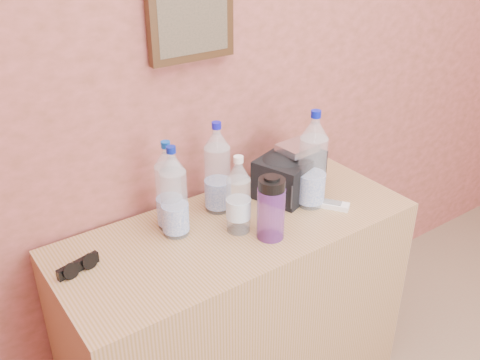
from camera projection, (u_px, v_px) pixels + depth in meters
name	position (u px, v px, depth m)	size (l,w,h in m)	color
picture_frame	(191.00, 21.00, 1.68)	(0.30, 0.03, 0.25)	#382311
dresser	(238.00, 313.00, 1.97)	(1.23, 0.51, 0.77)	tan
pet_large_a	(169.00, 190.00, 1.73)	(0.08, 0.08, 0.31)	silver
pet_large_b	(218.00, 172.00, 1.82)	(0.09, 0.09, 0.33)	silver
pet_large_c	(174.00, 197.00, 1.69)	(0.08, 0.08, 0.31)	silver
pet_large_d	(312.00, 165.00, 1.85)	(0.10, 0.10, 0.36)	white
pet_small	(238.00, 199.00, 1.71)	(0.08, 0.08, 0.27)	#C7E2FF
nalgene_bottle	(271.00, 208.00, 1.69)	(0.09, 0.09, 0.22)	#74379A
sunglasses	(78.00, 266.00, 1.57)	(0.13, 0.05, 0.03)	black
ac_remote	(330.00, 204.00, 1.90)	(0.14, 0.04, 0.02)	white
toiletry_bag	(290.00, 172.00, 1.96)	(0.25, 0.18, 0.17)	black
foil_packet	(297.00, 148.00, 1.91)	(0.13, 0.11, 0.03)	silver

